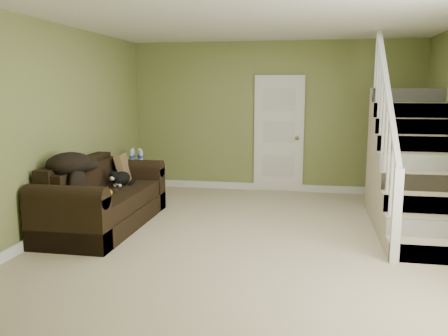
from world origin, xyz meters
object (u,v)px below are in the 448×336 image
at_px(side_table, 138,180).
at_px(cat, 120,178).
at_px(sofa, 102,201).
at_px(banana, 110,192).

xyz_separation_m(side_table, cat, (0.23, -1.27, 0.26)).
relative_size(sofa, side_table, 2.69).
height_order(sofa, cat, sofa).
height_order(side_table, cat, side_table).
bearing_deg(side_table, banana, -79.91).
xyz_separation_m(sofa, cat, (0.11, 0.39, 0.24)).
distance_m(side_table, banana, 1.86).
height_order(sofa, side_table, sofa).
bearing_deg(side_table, cat, -79.62).
distance_m(sofa, side_table, 1.66).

